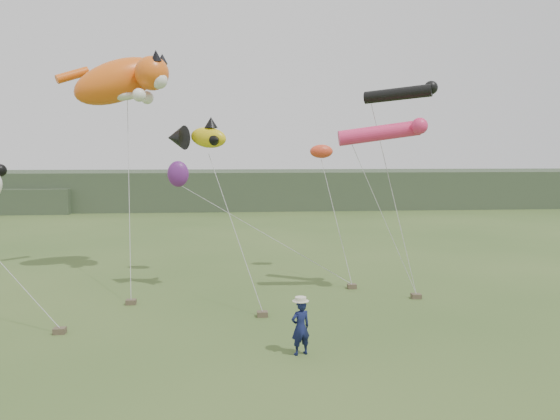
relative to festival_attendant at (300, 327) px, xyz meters
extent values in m
plane|color=#385123|center=(-0.46, 0.62, -0.84)|extent=(120.00, 120.00, 0.00)
cube|color=#2D3D28|center=(-0.46, 45.62, 1.16)|extent=(90.00, 12.00, 4.00)
imported|color=#111741|center=(0.00, 0.00, 0.00)|extent=(0.72, 0.60, 1.68)
cube|color=brown|center=(-6.08, 6.00, -0.74)|extent=(0.39, 0.31, 0.20)
cube|color=brown|center=(-0.93, 3.91, -0.74)|extent=(0.39, 0.31, 0.20)
cube|color=brown|center=(5.59, 5.87, -0.74)|extent=(0.39, 0.31, 0.20)
cube|color=brown|center=(-7.82, 2.60, -0.74)|extent=(0.39, 0.31, 0.20)
cube|color=brown|center=(3.29, 7.75, -0.74)|extent=(0.39, 0.31, 0.20)
ellipsoid|color=orange|center=(-7.51, 11.77, 8.66)|extent=(5.04, 3.21, 3.36)
sphere|color=orange|center=(-5.73, 10.88, 8.93)|extent=(1.60, 1.60, 1.60)
cone|color=black|center=(-5.46, 10.44, 9.68)|extent=(0.50, 0.61, 0.60)
cone|color=black|center=(-5.28, 11.32, 9.68)|extent=(0.50, 0.57, 0.57)
sphere|color=white|center=(-5.37, 10.61, 8.57)|extent=(0.80, 0.80, 0.80)
ellipsoid|color=white|center=(-7.33, 11.50, 7.95)|extent=(1.56, 0.78, 0.49)
sphere|color=white|center=(-6.26, 10.35, 7.86)|extent=(0.62, 0.62, 0.62)
sphere|color=white|center=(-6.08, 11.59, 7.86)|extent=(0.62, 0.62, 0.62)
cylinder|color=orange|center=(-9.81, 12.48, 9.02)|extent=(1.65, 1.21, 0.96)
ellipsoid|color=gold|center=(-2.98, 7.45, 5.84)|extent=(1.82, 1.30, 1.03)
cone|color=black|center=(-4.35, 7.79, 5.84)|extent=(1.14, 1.26, 1.03)
cone|color=black|center=(-2.86, 7.45, 6.46)|extent=(0.57, 0.57, 0.46)
cone|color=black|center=(-2.64, 6.88, 5.72)|extent=(0.60, 0.64, 0.46)
cone|color=black|center=(-2.64, 8.02, 5.72)|extent=(0.60, 0.64, 0.46)
cylinder|color=black|center=(4.90, 6.80, 7.63)|extent=(2.70, 1.85, 0.71)
sphere|color=black|center=(6.15, 6.35, 7.86)|extent=(0.56, 0.56, 0.56)
cylinder|color=#E22A60|center=(4.01, 6.32, 6.01)|extent=(3.42, 0.88, 1.07)
sphere|color=#E22A60|center=(5.51, 5.78, 6.27)|extent=(0.66, 0.66, 0.66)
sphere|color=black|center=(-10.70, 5.61, 4.55)|extent=(0.48, 0.48, 0.48)
ellipsoid|color=#E14124|center=(2.44, 11.26, 5.27)|extent=(1.15, 0.67, 0.67)
ellipsoid|color=#612071|center=(-4.64, 11.28, 4.17)|extent=(1.04, 0.69, 1.27)
camera|label=1|loc=(-1.99, -15.75, 5.21)|focal=35.00mm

